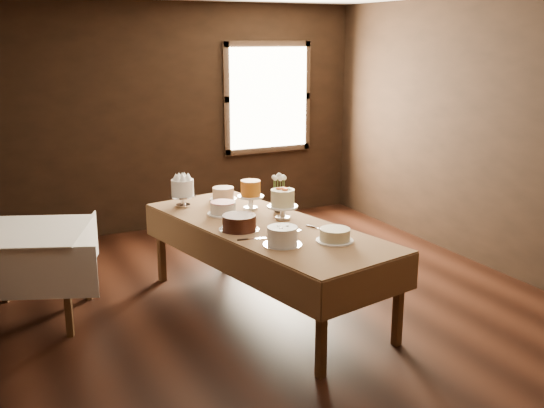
{
  "coord_description": "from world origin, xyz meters",
  "views": [
    {
      "loc": [
        -2.38,
        -4.63,
        2.37
      ],
      "look_at": [
        0.0,
        0.2,
        0.95
      ],
      "focal_mm": 41.87,
      "sensor_mm": 36.0,
      "label": 1
    }
  ],
  "objects": [
    {
      "name": "floor",
      "position": [
        0.0,
        0.0,
        0.0
      ],
      "size": [
        5.0,
        6.0,
        0.01
      ],
      "primitive_type": "cube",
      "color": "black",
      "rests_on": "ground"
    },
    {
      "name": "wall_back",
      "position": [
        0.0,
        3.0,
        1.4
      ],
      "size": [
        5.0,
        0.02,
        2.8
      ],
      "primitive_type": "cube",
      "color": "black",
      "rests_on": "ground"
    },
    {
      "name": "wall_right",
      "position": [
        2.5,
        0.0,
        1.4
      ],
      "size": [
        0.02,
        6.0,
        2.8
      ],
      "primitive_type": "cube",
      "color": "black",
      "rests_on": "ground"
    },
    {
      "name": "window",
      "position": [
        1.3,
        2.94,
        1.6
      ],
      "size": [
        1.1,
        0.05,
        1.3
      ],
      "primitive_type": "cube",
      "color": "#FFEABF",
      "rests_on": "wall_back"
    },
    {
      "name": "display_table",
      "position": [
        -0.1,
        0.13,
        0.73
      ],
      "size": [
        1.48,
        2.7,
        0.79
      ],
      "rotation": [
        0.0,
        0.0,
        0.2
      ],
      "color": "#452A14",
      "rests_on": "ground"
    },
    {
      "name": "side_table",
      "position": [
        -1.98,
        0.85,
        0.7
      ],
      "size": [
        1.22,
        1.22,
        0.8
      ],
      "rotation": [
        0.0,
        0.0,
        -0.38
      ],
      "color": "#452A14",
      "rests_on": "ground"
    },
    {
      "name": "cake_meringue",
      "position": [
        -0.54,
        1.05,
        0.91
      ],
      "size": [
        0.3,
        0.3,
        0.27
      ],
      "color": "silver",
      "rests_on": "display_table"
    },
    {
      "name": "cake_speckled",
      "position": [
        -0.1,
        1.11,
        0.85
      ],
      "size": [
        0.27,
        0.27,
        0.13
      ],
      "color": "white",
      "rests_on": "display_table"
    },
    {
      "name": "cake_lattice",
      "position": [
        -0.3,
        0.61,
        0.84
      ],
      "size": [
        0.32,
        0.32,
        0.11
      ],
      "color": "white",
      "rests_on": "display_table"
    },
    {
      "name": "cake_caramel",
      "position": [
        0.01,
        0.67,
        0.91
      ],
      "size": [
        0.27,
        0.27,
        0.29
      ],
      "color": "white",
      "rests_on": "display_table"
    },
    {
      "name": "cake_chocolate",
      "position": [
        -0.37,
        0.08,
        0.85
      ],
      "size": [
        0.39,
        0.39,
        0.13
      ],
      "color": "silver",
      "rests_on": "display_table"
    },
    {
      "name": "cake_flowers",
      "position": [
        0.12,
        0.24,
        0.91
      ],
      "size": [
        0.28,
        0.28,
        0.28
      ],
      "color": "white",
      "rests_on": "display_table"
    },
    {
      "name": "cake_swirl",
      "position": [
        -0.22,
        -0.44,
        0.86
      ],
      "size": [
        0.3,
        0.3,
        0.15
      ],
      "color": "silver",
      "rests_on": "display_table"
    },
    {
      "name": "cake_cream",
      "position": [
        0.2,
        -0.53,
        0.84
      ],
      "size": [
        0.32,
        0.32,
        0.11
      ],
      "color": "white",
      "rests_on": "display_table"
    },
    {
      "name": "cake_server_a",
      "position": [
        0.03,
        -0.17,
        0.79
      ],
      "size": [
        0.22,
        0.14,
        0.01
      ],
      "primitive_type": "cube",
      "rotation": [
        0.0,
        0.0,
        0.52
      ],
      "color": "silver",
      "rests_on": "display_table"
    },
    {
      "name": "cake_server_b",
      "position": [
        0.27,
        -0.21,
        0.79
      ],
      "size": [
        0.12,
        0.23,
        0.01
      ],
      "primitive_type": "cube",
      "rotation": [
        0.0,
        0.0,
        -1.17
      ],
      "color": "silver",
      "rests_on": "display_table"
    },
    {
      "name": "cake_server_c",
      "position": [
        -0.22,
        0.43,
        0.79
      ],
      "size": [
        0.19,
        0.19,
        0.01
      ],
      "primitive_type": "cube",
      "rotation": [
        0.0,
        0.0,
        2.37
      ],
      "color": "silver",
      "rests_on": "display_table"
    },
    {
      "name": "cake_server_e",
      "position": [
        -0.33,
        -0.2,
        0.79
      ],
      "size": [
        0.24,
        0.07,
        0.01
      ],
      "primitive_type": "cube",
      "rotation": [
        0.0,
        0.0,
        -0.17
      ],
      "color": "silver",
      "rests_on": "display_table"
    },
    {
      "name": "flower_vase",
      "position": [
        0.2,
        0.47,
        0.86
      ],
      "size": [
        0.2,
        0.2,
        0.15
      ],
      "primitive_type": "imported",
      "rotation": [
        0.0,
        0.0,
        0.82
      ],
      "color": "#2D2823",
      "rests_on": "display_table"
    },
    {
      "name": "flower_bouquet",
      "position": [
        0.2,
        0.47,
        1.06
      ],
      "size": [
        0.14,
        0.14,
        0.2
      ],
      "primitive_type": null,
      "color": "white",
      "rests_on": "flower_vase"
    }
  ]
}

